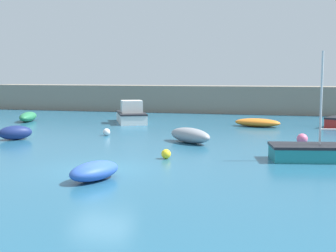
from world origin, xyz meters
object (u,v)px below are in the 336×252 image
Objects in this scene: mooring_buoy_pink at (302,139)px; mooring_buoy_yellow at (166,154)px; fishing_dinghy_green at (15,133)px; rowboat_blue_near at (28,117)px; dinghy_near_pier at (94,171)px; rowboat_white_midwater at (190,135)px; motorboat_with_cabin at (131,115)px; open_tender_yellow at (257,123)px; sailboat_short_mast at (319,152)px; mooring_buoy_white at (107,132)px.

mooring_buoy_pink is 1.36× the size of mooring_buoy_yellow.
mooring_buoy_yellow is at bearing -64.03° from fishing_dinghy_green.
rowboat_blue_near is 1.39× the size of dinghy_near_pier.
mooring_buoy_yellow is (15.15, -13.43, -0.16)m from rowboat_blue_near.
mooring_buoy_yellow is at bearing -51.02° from rowboat_white_midwater.
open_tender_yellow is at bearing -116.96° from motorboat_with_cabin.
open_tender_yellow is at bearing -85.96° from sailboat_short_mast.
motorboat_with_cabin is at bearing 97.60° from mooring_buoy_white.
mooring_buoy_pink is (12.79, -8.46, -0.34)m from motorboat_with_cabin.
fishing_dinghy_green reaches higher than rowboat_blue_near.
dinghy_near_pier is at bearing -159.70° from rowboat_blue_near.
dinghy_near_pier is 13.25m from mooring_buoy_pink.
sailboat_short_mast reaches higher than rowboat_white_midwater.
sailboat_short_mast is 1.38× the size of rowboat_blue_near.
rowboat_blue_near is 7.85× the size of mooring_buoy_white.
rowboat_blue_near is 18.32m from open_tender_yellow.
mooring_buoy_pink is at bearing -35.52° from fishing_dinghy_green.
motorboat_with_cabin is at bearing 146.53° from mooring_buoy_pink.
rowboat_blue_near is 11.58m from mooring_buoy_white.
open_tender_yellow is 8.04× the size of mooring_buoy_yellow.
open_tender_yellow is 5.93× the size of mooring_buoy_pink.
motorboat_with_cabin is 8.44× the size of mooring_buoy_pink.
rowboat_white_midwater is 1.54× the size of fishing_dinghy_green.
rowboat_white_midwater is at bearing -171.04° from mooring_buoy_pink.
rowboat_white_midwater is at bearing -35.93° from fishing_dinghy_green.
dinghy_near_pier is 4.28× the size of mooring_buoy_pink.
rowboat_white_midwater is 10.06m from dinghy_near_pier.
sailboat_short_mast is 11.11× the size of mooring_buoy_yellow.
sailboat_short_mast reaches higher than dinghy_near_pier.
fishing_dinghy_green is at bearing -171.72° from mooring_buoy_pink.
rowboat_white_midwater reaches higher than open_tender_yellow.
fishing_dinghy_green is at bearing -19.62° from sailboat_short_mast.
open_tender_yellow is 11.49m from mooring_buoy_white.
dinghy_near_pier is (-8.15, -6.15, -0.04)m from sailboat_short_mast.
mooring_buoy_pink reaches higher than mooring_buoy_yellow.
mooring_buoy_pink is 8.62m from mooring_buoy_yellow.
fishing_dinghy_green is 16.39m from mooring_buoy_pink.
fishing_dinghy_green is (-16.85, 2.41, 0.04)m from sailboat_short_mast.
fishing_dinghy_green is 10.78m from mooring_buoy_yellow.
rowboat_white_midwater is at bearing -169.39° from motorboat_with_cabin.
fishing_dinghy_green is 4.66× the size of mooring_buoy_yellow.
motorboat_with_cabin is at bearing -99.16° from rowboat_blue_near.
open_tender_yellow is at bearing 39.98° from mooring_buoy_white.
mooring_buoy_white reaches higher than mooring_buoy_yellow.
rowboat_white_midwater reaches higher than mooring_buoy_yellow.
mooring_buoy_pink is at bearing -125.71° from rowboat_blue_near.
rowboat_blue_near is at bearing 13.24° from open_tender_yellow.
open_tender_yellow is 14.54m from mooring_buoy_yellow.
mooring_buoy_yellow is (-3.15, -14.19, -0.08)m from open_tender_yellow.
sailboat_short_mast is at bearing -82.55° from mooring_buoy_pink.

